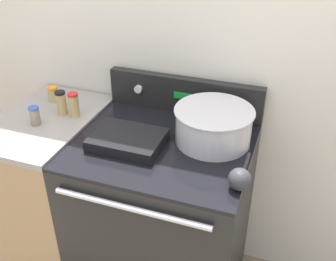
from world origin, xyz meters
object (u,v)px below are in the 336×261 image
(mixing_bowl, at_px, (214,124))
(spice_jar_black_cap, at_px, (61,103))
(spice_jar_red_cap, at_px, (74,105))
(casserole_dish, at_px, (128,139))
(spice_jar_orange_cap, at_px, (53,94))
(ladle, at_px, (240,179))
(spice_jar_blue_cap, at_px, (35,116))

(mixing_bowl, xyz_separation_m, spice_jar_black_cap, (-0.77, -0.02, -0.02))
(spice_jar_red_cap, bearing_deg, casserole_dish, -21.52)
(spice_jar_red_cap, bearing_deg, spice_jar_orange_cap, 150.72)
(casserole_dish, xyz_separation_m, spice_jar_orange_cap, (-0.55, 0.25, 0.02))
(mixing_bowl, relative_size, spice_jar_orange_cap, 4.41)
(spice_jar_black_cap, height_order, spice_jar_orange_cap, spice_jar_black_cap)
(mixing_bowl, xyz_separation_m, ladle, (0.18, -0.29, -0.05))
(mixing_bowl, xyz_separation_m, spice_jar_blue_cap, (-0.83, -0.16, -0.03))
(ladle, bearing_deg, casserole_dish, 166.31)
(spice_jar_orange_cap, bearing_deg, spice_jar_black_cap, -41.44)
(casserole_dish, bearing_deg, spice_jar_orange_cap, 155.58)
(mixing_bowl, distance_m, spice_jar_orange_cap, 0.90)
(casserole_dish, height_order, spice_jar_orange_cap, spice_jar_orange_cap)
(spice_jar_orange_cap, bearing_deg, spice_jar_blue_cap, -75.85)
(mixing_bowl, bearing_deg, spice_jar_red_cap, -178.06)
(spice_jar_blue_cap, xyz_separation_m, spice_jar_orange_cap, (-0.06, 0.24, -0.01))
(casserole_dish, bearing_deg, spice_jar_red_cap, 158.48)
(casserole_dish, xyz_separation_m, ladle, (0.52, -0.13, 0.01))
(spice_jar_red_cap, relative_size, spice_jar_orange_cap, 1.55)
(spice_jar_red_cap, distance_m, spice_jar_black_cap, 0.07)
(ladle, xyz_separation_m, spice_jar_red_cap, (-0.88, 0.27, 0.03))
(spice_jar_red_cap, bearing_deg, ladle, -16.90)
(mixing_bowl, xyz_separation_m, spice_jar_orange_cap, (-0.89, 0.09, -0.04))
(mixing_bowl, height_order, spice_jar_red_cap, mixing_bowl)
(casserole_dish, distance_m, spice_jar_blue_cap, 0.49)
(casserole_dish, bearing_deg, mixing_bowl, 24.95)
(mixing_bowl, relative_size, casserole_dish, 1.14)
(casserole_dish, xyz_separation_m, spice_jar_black_cap, (-0.42, 0.14, 0.04))
(ladle, bearing_deg, mixing_bowl, 121.38)
(ladle, xyz_separation_m, spice_jar_orange_cap, (-1.07, 0.38, 0.01))
(casserole_dish, height_order, spice_jar_blue_cap, spice_jar_blue_cap)
(spice_jar_red_cap, bearing_deg, spice_jar_blue_cap, -134.89)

